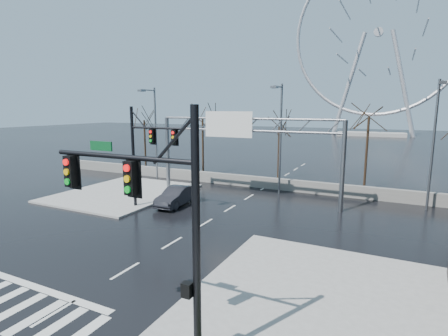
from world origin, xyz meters
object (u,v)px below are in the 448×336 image
Objects in this scene: signal_mast_far at (144,148)px; signal_mast_near at (156,210)px; car at (176,196)px; sign_gantry at (241,140)px; ferris_wheel at (378,39)px.

signal_mast_near is at bearing -49.74° from signal_mast_far.
signal_mast_far is 1.73× the size of car.
sign_gantry is 3.54× the size of car.
ferris_wheel is (5.38, 80.04, 20.95)m from sign_gantry.
signal_mast_far is at bearing -97.20° from ferris_wheel.
ferris_wheel is at bearing 82.80° from signal_mast_far.
signal_mast_near is at bearing -60.97° from car.
signal_mast_far is (-11.01, 13.00, -0.04)m from signal_mast_near.
signal_mast_near and signal_mast_far have the same top height.
signal_mast_near is at bearing -89.92° from ferris_wheel.
signal_mast_far is 0.16× the size of ferris_wheel.
signal_mast_near reaches higher than car.
ferris_wheel is at bearing 86.16° from sign_gantry.
signal_mast_near is 1.73× the size of car.
car is at bearing -96.33° from ferris_wheel.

